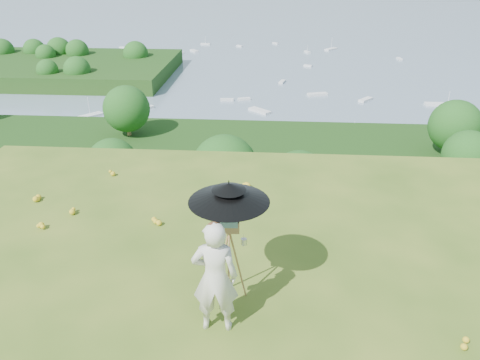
{
  "coord_description": "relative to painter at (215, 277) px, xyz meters",
  "views": [
    {
      "loc": [
        0.74,
        -5.17,
        5.05
      ],
      "look_at": [
        0.16,
        3.15,
        0.99
      ],
      "focal_mm": 35.0,
      "sensor_mm": 36.0,
      "label": 1
    }
  ],
  "objects": [
    {
      "name": "forest_slope",
      "position": [
        -0.02,
        34.85,
        -29.91
      ],
      "size": [
        140.0,
        56.0,
        22.0
      ],
      "primitive_type": "cube",
      "color": "#123B10",
      "rests_on": "bay_water"
    },
    {
      "name": "painter",
      "position": [
        0.0,
        0.0,
        0.0
      ],
      "size": [
        0.68,
        0.46,
        1.82
      ],
      "primitive_type": "imported",
      "rotation": [
        0.0,
        0.0,
        3.18
      ],
      "color": "silver",
      "rests_on": "ground"
    },
    {
      "name": "ground",
      "position": [
        -0.02,
        -0.15,
        -0.91
      ],
      "size": [
        14.0,
        14.0,
        0.0
      ],
      "primitive_type": "plane",
      "color": "#3D5E1A",
      "rests_on": "ground"
    },
    {
      "name": "moored_boats",
      "position": [
        -12.52,
        160.85,
        -34.56
      ],
      "size": [
        140.0,
        140.0,
        0.7
      ],
      "primitive_type": null,
      "color": "silver",
      "rests_on": "bay_water"
    },
    {
      "name": "harbor_town",
      "position": [
        -0.02,
        74.85,
        -30.41
      ],
      "size": [
        110.0,
        22.0,
        5.0
      ],
      "primitive_type": null,
      "color": "silver",
      "rests_on": "shoreline_tier"
    },
    {
      "name": "field_easel",
      "position": [
        0.15,
        0.59,
        -0.1
      ],
      "size": [
        0.64,
        0.64,
        1.61
      ],
      "primitive_type": null,
      "rotation": [
        0.0,
        0.0,
        0.05
      ],
      "color": "#9E8042",
      "rests_on": "ground"
    },
    {
      "name": "shoreline_tier",
      "position": [
        -0.02,
        74.85,
        -36.91
      ],
      "size": [
        170.0,
        28.0,
        8.0
      ],
      "primitive_type": "cube",
      "color": "slate",
      "rests_on": "bay_water"
    },
    {
      "name": "wildflowers",
      "position": [
        -0.02,
        0.1,
        -0.85
      ],
      "size": [
        10.0,
        10.5,
        0.12
      ],
      "primitive_type": null,
      "color": "gold",
      "rests_on": "ground"
    },
    {
      "name": "sun_umbrella",
      "position": [
        0.15,
        0.62,
        0.82
      ],
      "size": [
        1.39,
        1.39,
        0.81
      ],
      "primitive_type": null,
      "rotation": [
        0.0,
        0.0,
        -0.18
      ],
      "color": "black",
      "rests_on": "field_easel"
    },
    {
      "name": "bay_water",
      "position": [
        -0.02,
        239.85,
        -34.91
      ],
      "size": [
        700.0,
        700.0,
        0.0
      ],
      "primitive_type": "plane",
      "color": "slate",
      "rests_on": "ground"
    },
    {
      "name": "painter_cap",
      "position": [
        0.0,
        0.0,
        0.86
      ],
      "size": [
        0.2,
        0.24,
        0.1
      ],
      "primitive_type": null,
      "rotation": [
        0.0,
        0.0,
        -0.06
      ],
      "color": "#D57775",
      "rests_on": "painter"
    },
    {
      "name": "slope_trees",
      "position": [
        -0.02,
        34.85,
        -15.91
      ],
      "size": [
        110.0,
        50.0,
        6.0
      ],
      "primitive_type": null,
      "color": "#1A5118",
      "rests_on": "forest_slope"
    },
    {
      "name": "peninsula",
      "position": [
        -75.02,
        154.85,
        -29.91
      ],
      "size": [
        90.0,
        60.0,
        12.0
      ],
      "primitive_type": null,
      "color": "#123B10",
      "rests_on": "bay_water"
    }
  ]
}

